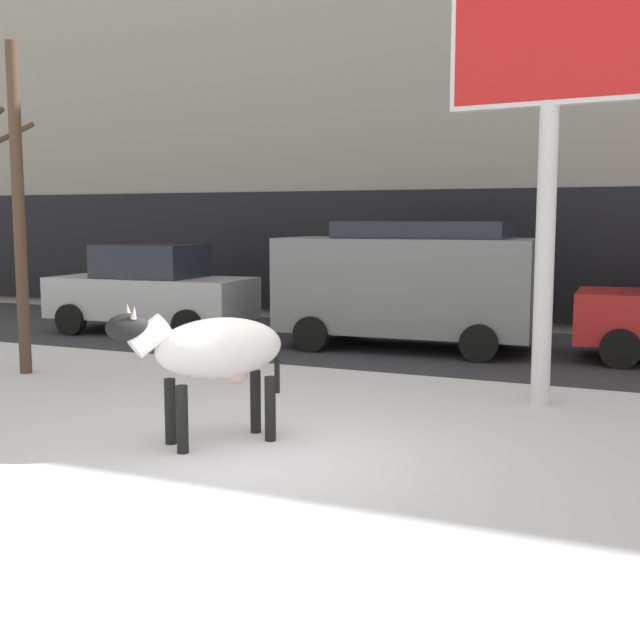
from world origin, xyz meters
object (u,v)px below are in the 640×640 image
(car_silver_sedan, at_px, (151,290))
(pedestrian_near_billboard, at_px, (124,275))
(cow_holstein, at_px, (214,350))
(car_grey_van, at_px, (408,281))
(pedestrian_by_cars, at_px, (239,279))
(bare_tree_right_lot, at_px, (16,203))
(billboard, at_px, (551,58))

(car_silver_sedan, distance_m, pedestrian_near_billboard, 4.91)
(cow_holstein, distance_m, car_grey_van, 6.84)
(car_grey_van, relative_size, pedestrian_by_cars, 2.71)
(car_grey_van, relative_size, pedestrian_near_billboard, 2.71)
(car_grey_van, distance_m, pedestrian_by_cars, 6.43)
(car_grey_van, height_order, bare_tree_right_lot, bare_tree_right_lot)
(car_grey_van, bearing_deg, pedestrian_by_cars, 147.92)
(billboard, distance_m, car_grey_van, 5.60)
(pedestrian_near_billboard, bearing_deg, bare_tree_right_lot, -62.55)
(cow_holstein, bearing_deg, car_grey_van, 90.27)
(car_silver_sedan, height_order, car_grey_van, car_grey_van)
(cow_holstein, distance_m, car_silver_sedan, 8.70)
(billboard, relative_size, car_grey_van, 1.19)
(cow_holstein, bearing_deg, pedestrian_by_cars, 118.10)
(cow_holstein, relative_size, car_silver_sedan, 0.41)
(pedestrian_near_billboard, bearing_deg, car_grey_van, -20.93)
(pedestrian_near_billboard, bearing_deg, pedestrian_by_cars, 0.00)
(cow_holstein, xyz_separation_m, car_grey_van, (-0.03, 6.84, 0.24))
(billboard, bearing_deg, bare_tree_right_lot, -172.82)
(car_silver_sedan, distance_m, pedestrian_by_cars, 3.55)
(cow_holstein, height_order, bare_tree_right_lot, bare_tree_right_lot)
(cow_holstein, bearing_deg, bare_tree_right_lot, 155.05)
(billboard, height_order, pedestrian_near_billboard, billboard)
(bare_tree_right_lot, bearing_deg, pedestrian_by_cars, 94.94)
(car_grey_van, bearing_deg, bare_tree_right_lot, -135.78)
(cow_holstein, height_order, pedestrian_near_billboard, pedestrian_near_billboard)
(car_grey_van, height_order, pedestrian_near_billboard, car_grey_van)
(pedestrian_near_billboard, distance_m, pedestrian_by_cars, 3.48)
(car_silver_sedan, xyz_separation_m, car_grey_van, (5.52, 0.14, 0.33))
(billboard, bearing_deg, cow_holstein, -132.19)
(pedestrian_near_billboard, relative_size, bare_tree_right_lot, 0.35)
(car_silver_sedan, bearing_deg, cow_holstein, -50.36)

